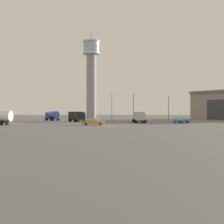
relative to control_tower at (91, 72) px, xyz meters
name	(u,v)px	position (x,y,z in m)	size (l,w,h in m)	color
ground_plane	(107,125)	(11.33, -71.74, -20.88)	(400.00, 400.00, 0.00)	#60605E
control_tower	(91,72)	(0.00, 0.00, 0.00)	(7.90, 7.90, 39.18)	gray
truck_box_black	(76,116)	(1.68, -51.26, -19.26)	(5.40, 6.73, 2.83)	#38383D
truck_box_silver	(139,117)	(18.62, -56.74, -19.31)	(3.50, 6.47, 2.76)	#38383D
truck_fuel_tanker_blue	(53,115)	(-7.43, -41.60, -19.23)	(5.39, 6.01, 2.97)	#38383D
car_orange	(93,122)	(8.30, -70.04, -20.14)	(4.58, 2.32, 1.37)	orange
car_teal	(181,120)	(28.64, -59.28, -20.14)	(4.28, 3.70, 1.37)	teal
light_post_west	(168,106)	(30.02, -31.65, -16.02)	(0.44, 0.44, 8.10)	#38383D
light_post_east	(133,104)	(18.14, -30.80, -15.39)	(0.44, 0.44, 9.30)	#38383D
light_post_centre	(112,104)	(10.51, -27.53, -15.30)	(0.44, 0.44, 9.47)	#38383D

